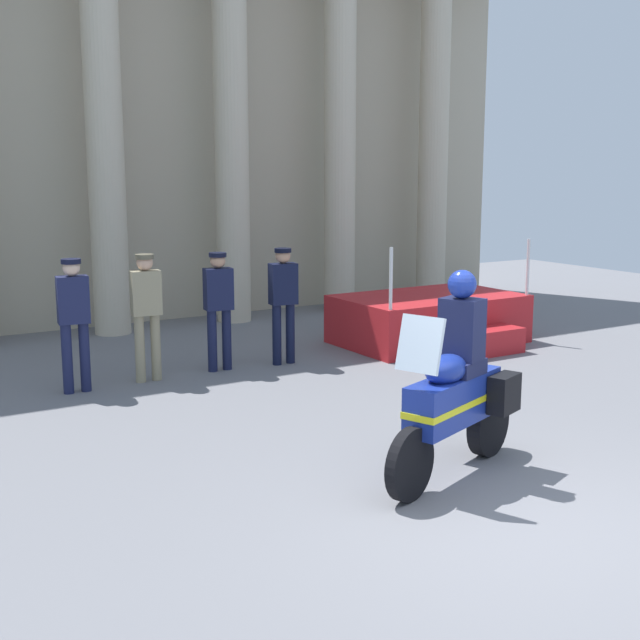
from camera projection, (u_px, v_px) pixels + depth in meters
ground_plane at (533, 523)px, 6.71m from camera, size 28.00×28.00×0.00m
colonnade_backdrop at (91, 78)px, 14.03m from camera, size 17.81×1.46×8.25m
reviewing_stand at (431, 320)px, 13.46m from camera, size 2.86×2.28×1.67m
officer_in_row_0 at (74, 314)px, 10.42m from camera, size 0.41×0.27×1.69m
officer_in_row_1 at (146, 307)px, 10.97m from camera, size 0.41×0.27×1.69m
officer_in_row_2 at (219, 301)px, 11.55m from camera, size 0.41×0.27×1.65m
officer_in_row_3 at (283, 296)px, 11.94m from camera, size 0.41×0.27×1.67m
motorcycle_with_rider at (457, 391)px, 7.65m from camera, size 2.00×1.00×1.90m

